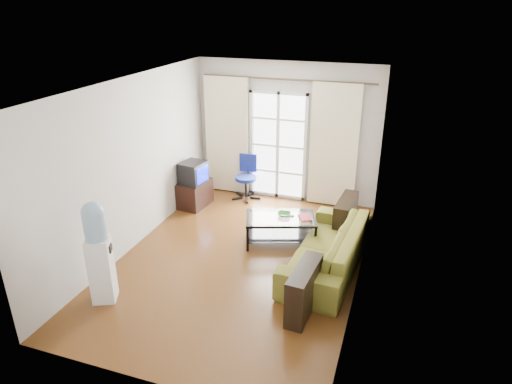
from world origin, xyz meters
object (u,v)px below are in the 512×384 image
Objects in this scene: crt_tv at (192,172)px; tv_stand at (195,194)px; water_cooler at (99,251)px; task_chair at (246,186)px; coffee_table at (281,226)px; sofa at (328,248)px.

tv_stand is at bearing 103.35° from crt_tv.
water_cooler reaches higher than crt_tv.
coffee_table is at bearing -58.82° from task_chair.
water_cooler is at bearing -52.41° from sofa.
sofa is at bearing -30.23° from coffee_table.
water_cooler is (-0.65, -3.80, 0.49)m from task_chair.
water_cooler is at bearing -105.54° from task_chair.
coffee_table is (-0.87, 0.51, -0.03)m from sofa.
crt_tv is 0.36× the size of water_cooler.
water_cooler reaches higher than tv_stand.
tv_stand is 1.33× the size of crt_tv.
task_chair is at bearing 126.94° from coffee_table.
tv_stand is (-1.98, 0.86, -0.05)m from coffee_table.
crt_tv is (-2.85, 1.32, 0.38)m from sofa.
crt_tv is at bearing 157.66° from coffee_table.
crt_tv is at bearing -80.41° from tv_stand.
sofa is at bearing -15.30° from crt_tv.
tv_stand is at bearing 156.45° from coffee_table.
tv_stand is 1.07m from task_chair.
crt_tv is at bearing -110.41° from sofa.
tv_stand reaches higher than coffee_table.
water_cooler is at bearing -81.06° from tv_stand.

